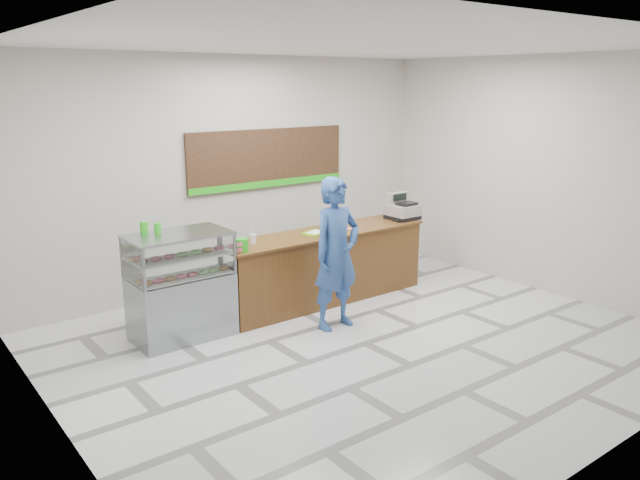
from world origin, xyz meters
TOP-DOWN VIEW (x-y plane):
  - floor at (0.00, 0.00)m, footprint 7.00×7.00m
  - back_wall at (0.00, 3.00)m, footprint 7.00×0.00m
  - ceiling at (0.00, 0.00)m, footprint 7.00×7.00m
  - sales_counter at (0.55, 1.55)m, footprint 3.26×0.76m
  - display_case at (-1.67, 1.55)m, footprint 1.22×0.72m
  - menu_board at (0.55, 2.96)m, footprint 2.80×0.06m
  - cash_register at (2.05, 1.49)m, footprint 0.42×0.44m
  - card_terminal at (1.85, 1.40)m, footprint 0.11×0.18m
  - serving_tray at (0.39, 1.55)m, footprint 0.38×0.32m
  - napkin_box at (-0.95, 1.67)m, footprint 0.14×0.14m
  - straw_cup at (-0.60, 1.59)m, footprint 0.08×0.08m
  - promo_box at (-0.95, 1.33)m, footprint 0.22×0.18m
  - donut_decal at (0.93, 1.49)m, footprint 0.17×0.17m
  - green_cup_left at (-1.99, 1.80)m, footprint 0.09×0.09m
  - green_cup_right at (-1.86, 1.70)m, footprint 0.08×0.08m
  - customer at (0.07, 0.66)m, footprint 0.73×0.50m

SIDE VIEW (x-z plane):
  - floor at x=0.00m, z-range 0.00..0.00m
  - sales_counter at x=0.55m, z-range 0.00..1.03m
  - display_case at x=-1.67m, z-range 0.01..1.34m
  - customer at x=0.07m, z-range 0.00..1.96m
  - donut_decal at x=0.93m, z-range 1.03..1.03m
  - serving_tray at x=0.39m, z-range 1.03..1.05m
  - card_terminal at x=1.85m, z-range 1.03..1.07m
  - napkin_box at x=-0.95m, z-range 1.03..1.14m
  - straw_cup at x=-0.60m, z-range 1.03..1.16m
  - promo_box at x=-0.95m, z-range 1.03..1.20m
  - cash_register at x=2.05m, z-range 0.98..1.38m
  - green_cup_right at x=-1.86m, z-range 1.33..1.46m
  - green_cup_left at x=-1.99m, z-range 1.33..1.47m
  - back_wall at x=0.00m, z-range -1.75..5.25m
  - menu_board at x=0.55m, z-range 1.48..2.38m
  - ceiling at x=0.00m, z-range 3.50..3.50m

